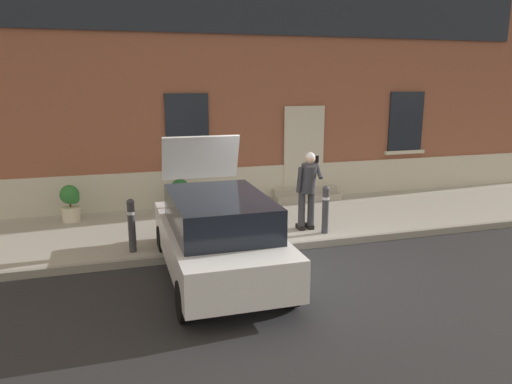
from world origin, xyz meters
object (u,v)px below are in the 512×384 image
Objects in this scene: bollard_near_person at (325,208)px; planter_cream at (70,202)px; planter_charcoal at (181,195)px; hatchback_car_white at (218,234)px; bollard_far_left at (132,223)px; person_on_phone at (308,186)px.

planter_cream is at bearing 154.07° from bollard_near_person.
bollard_near_person is at bearing -43.18° from planter_charcoal.
bollard_far_left is (-1.36, 1.38, -0.09)m from hatchback_car_white.
planter_charcoal is at bearing 90.84° from hatchback_car_white.
bollard_near_person is 1.00× the size of bollard_far_left.
hatchback_car_white is 3.00m from bollard_near_person.
bollard_far_left is at bearing 134.59° from hatchback_car_white.
hatchback_car_white is 3.94m from planter_charcoal.
person_on_phone is at bearing -24.43° from planter_cream.
bollard_far_left reaches higher than planter_cream.
bollard_near_person is 1.22× the size of planter_cream.
bollard_far_left is at bearing -117.18° from planter_charcoal.
hatchback_car_white reaches higher than bollard_near_person.
planter_cream is (-5.27, 2.56, -0.11)m from bollard_near_person.
bollard_near_person is (2.66, 1.38, -0.09)m from hatchback_car_white.
hatchback_car_white is at bearing -134.96° from person_on_phone.
bollard_near_person is 1.22× the size of planter_charcoal.
person_on_phone is 5.49m from planter_cream.
person_on_phone is at bearing -42.83° from planter_charcoal.
planter_cream and planter_charcoal have the same top height.
planter_cream is (-1.25, 2.56, -0.11)m from bollard_far_left.
person_on_phone is 2.02× the size of planter_charcoal.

